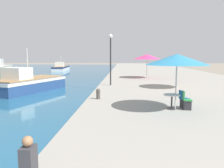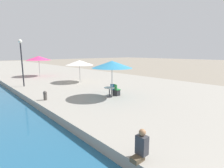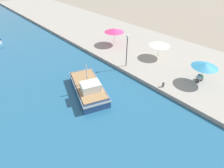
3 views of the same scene
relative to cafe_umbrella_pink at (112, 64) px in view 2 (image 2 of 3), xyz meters
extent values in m
cube|color=gray|center=(3.21, 25.44, -2.71)|extent=(16.00, 90.00, 0.51)
cylinder|color=#B7B7B7|center=(0.00, 0.00, -1.28)|extent=(0.06, 0.06, 2.35)
cone|color=teal|center=(0.00, 0.00, 0.00)|extent=(3.01, 3.01, 0.53)
cylinder|color=#B7B7B7|center=(1.84, 7.57, -1.42)|extent=(0.06, 0.06, 2.07)
cone|color=white|center=(1.84, 7.57, -0.26)|extent=(3.13, 3.13, 0.55)
cylinder|color=#B7B7B7|center=(0.23, 15.76, -1.26)|extent=(0.06, 0.06, 2.40)
cone|color=#E5387A|center=(0.23, 15.76, 0.09)|extent=(3.39, 3.39, 0.59)
cylinder|color=#333338|center=(-0.15, 0.12, -2.44)|extent=(0.44, 0.44, 0.04)
cylinder|color=#333338|center=(-0.15, 0.12, -2.11)|extent=(0.08, 0.08, 0.70)
cylinder|color=beige|center=(-0.15, 0.12, -1.74)|extent=(0.80, 0.80, 0.04)
cube|color=#2D2D33|center=(0.55, 0.38, -2.23)|extent=(0.44, 0.44, 0.45)
cube|color=#1E66A3|center=(0.55, 0.38, -1.98)|extent=(0.51, 0.51, 0.06)
cube|color=#1E66A3|center=(0.37, 0.32, -1.75)|extent=(0.20, 0.40, 0.40)
cube|color=#2D2D33|center=(0.60, 0.06, -2.23)|extent=(0.37, 0.37, 0.45)
cube|color=#2D8E42|center=(0.60, 0.06, -1.98)|extent=(0.43, 0.43, 0.06)
cube|color=#2D8E42|center=(0.40, 0.08, -1.75)|extent=(0.09, 0.40, 0.40)
cube|color=brown|center=(-4.69, -6.44, -2.38)|extent=(0.41, 0.28, 0.16)
cube|color=#38383D|center=(-4.49, -6.44, -1.99)|extent=(0.26, 0.36, 0.62)
sphere|color=#9E704C|center=(-4.49, -6.44, -1.57)|extent=(0.22, 0.22, 0.22)
cylinder|color=#4C4742|center=(-4.09, 2.52, -2.23)|extent=(0.24, 0.24, 0.45)
sphere|color=#4C4742|center=(-4.09, 2.52, -1.94)|extent=(0.26, 0.26, 0.26)
cylinder|color=#232328|center=(-3.72, 9.02, -0.36)|extent=(0.12, 0.12, 4.20)
sphere|color=white|center=(-3.72, 9.02, 1.92)|extent=(0.36, 0.36, 0.36)
camera|label=1|loc=(-2.53, -10.61, 0.15)|focal=35.00mm
camera|label=2|loc=(-8.54, -9.57, 0.86)|focal=28.00mm
camera|label=3|loc=(-19.94, -5.76, 10.14)|focal=28.00mm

